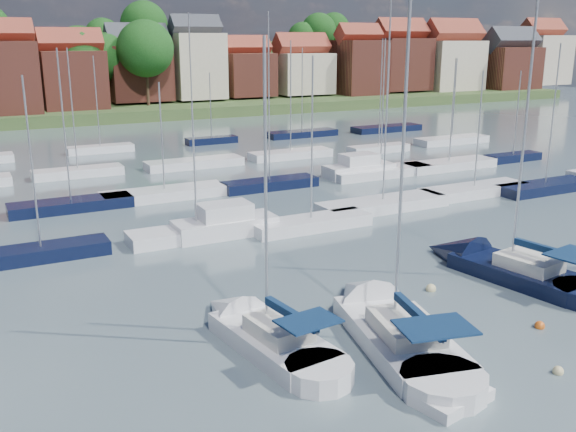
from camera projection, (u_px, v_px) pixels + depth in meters
ground at (200, 175)px, 63.31m from camera, size 260.00×260.00×0.00m
sailboat_left at (259, 333)px, 28.55m from camera, size 4.04×10.72×14.26m
sailboat_centre at (384, 323)px, 29.59m from camera, size 6.14×13.20×17.29m
sailboat_navy at (496, 267)px, 36.77m from camera, size 5.03×12.24×16.45m
tender at (457, 400)px, 23.49m from camera, size 2.99×1.80×0.60m
buoy_b at (425, 401)px, 23.83m from camera, size 0.55×0.55×0.55m
buoy_c at (417, 362)px, 26.74m from camera, size 0.54×0.54×0.54m
buoy_d at (558, 373)px, 25.79m from camera, size 0.44×0.44×0.44m
buoy_e at (431, 291)px, 34.25m from camera, size 0.54×0.54×0.54m
buoy_g at (539, 328)px, 29.85m from camera, size 0.47×0.47×0.47m
marina_field at (236, 178)px, 59.88m from camera, size 79.62×41.41×15.93m
far_shore_town at (67, 77)px, 142.39m from camera, size 212.46×90.00×22.27m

